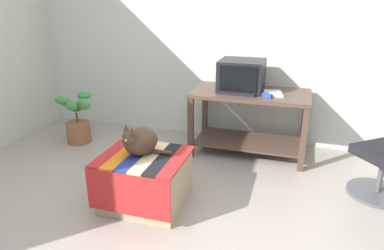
{
  "coord_description": "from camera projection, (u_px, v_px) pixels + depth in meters",
  "views": [
    {
      "loc": [
        0.91,
        -2.09,
        1.69
      ],
      "look_at": [
        0.0,
        0.85,
        0.55
      ],
      "focal_mm": 32.67,
      "sensor_mm": 36.0,
      "label": 1
    }
  ],
  "objects": [
    {
      "name": "potted_plant",
      "position": [
        77.0,
        121.0,
        4.22
      ],
      "size": [
        0.39,
        0.36,
        0.61
      ],
      "color": "brown",
      "rests_on": "ground_plane"
    },
    {
      "name": "keyboard",
      "position": [
        237.0,
        93.0,
        3.67
      ],
      "size": [
        0.41,
        0.17,
        0.02
      ],
      "primitive_type": "cube",
      "rotation": [
        0.0,
        0.0,
        -0.04
      ],
      "color": "black",
      "rests_on": "desk"
    },
    {
      "name": "stapler",
      "position": [
        267.0,
        95.0,
        3.56
      ],
      "size": [
        0.11,
        0.09,
        0.04
      ],
      "primitive_type": "cube",
      "rotation": [
        0.0,
        0.0,
        1.02
      ],
      "color": "#2342B7",
      "rests_on": "desk"
    },
    {
      "name": "ground_plane",
      "position": [
        160.0,
        228.0,
        2.71
      ],
      "size": [
        14.0,
        14.0,
        0.0
      ],
      "primitive_type": "plane",
      "color": "#9E9389"
    },
    {
      "name": "cat",
      "position": [
        140.0,
        141.0,
        2.86
      ],
      "size": [
        0.42,
        0.37,
        0.28
      ],
      "rotation": [
        0.0,
        0.0,
        -0.41
      ],
      "color": "#473323",
      "rests_on": "ottoman_with_blanket"
    },
    {
      "name": "desk",
      "position": [
        250.0,
        112.0,
        3.86
      ],
      "size": [
        1.26,
        0.67,
        0.72
      ],
      "rotation": [
        0.0,
        0.0,
        -0.01
      ],
      "color": "#4C382D",
      "rests_on": "ground_plane"
    },
    {
      "name": "tv_monitor",
      "position": [
        242.0,
        76.0,
        3.79
      ],
      "size": [
        0.48,
        0.44,
        0.33
      ],
      "rotation": [
        0.0,
        0.0,
        -0.01
      ],
      "color": "black",
      "rests_on": "desk"
    },
    {
      "name": "back_wall",
      "position": [
        222.0,
        31.0,
        4.1
      ],
      "size": [
        8.0,
        0.1,
        2.6
      ],
      "primitive_type": "cube",
      "color": "silver",
      "rests_on": "ground_plane"
    },
    {
      "name": "book",
      "position": [
        273.0,
        93.0,
        3.66
      ],
      "size": [
        0.23,
        0.28,
        0.02
      ],
      "primitive_type": "cube",
      "rotation": [
        0.0,
        0.0,
        0.22
      ],
      "color": "white",
      "rests_on": "desk"
    },
    {
      "name": "ottoman_with_blanket",
      "position": [
        145.0,
        180.0,
        2.95
      ],
      "size": [
        0.7,
        0.63,
        0.45
      ],
      "color": "tan",
      "rests_on": "ground_plane"
    }
  ]
}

